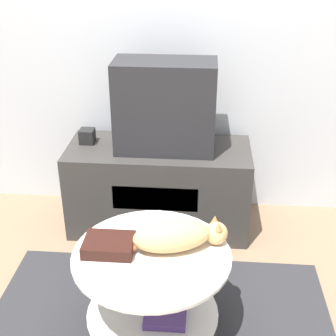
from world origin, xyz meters
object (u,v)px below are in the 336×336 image
object	(u,v)px
speaker	(87,136)
dvd_box	(109,245)
cat	(176,236)
tv	(165,107)

from	to	relation	value
speaker	dvd_box	bearing A→B (deg)	-71.68
dvd_box	cat	world-z (taller)	cat
tv	speaker	distance (m)	0.56
speaker	cat	distance (m)	1.15
tv	dvd_box	xyz separation A→B (m)	(-0.17, -0.95, -0.32)
speaker	dvd_box	world-z (taller)	speaker
speaker	cat	xyz separation A→B (m)	(0.64, -0.96, -0.05)
speaker	dvd_box	xyz separation A→B (m)	(0.33, -1.00, -0.09)
tv	cat	xyz separation A→B (m)	(0.13, -0.91, -0.29)
dvd_box	speaker	bearing A→B (deg)	108.32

